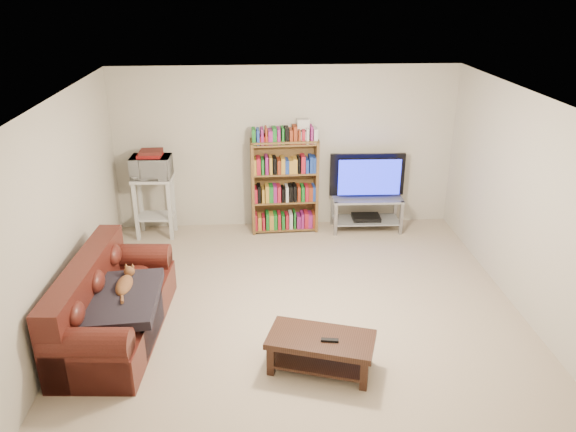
{
  "coord_description": "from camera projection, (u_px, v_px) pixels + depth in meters",
  "views": [
    {
      "loc": [
        -0.48,
        -5.49,
        3.48
      ],
      "look_at": [
        -0.1,
        0.4,
        1.0
      ],
      "focal_mm": 35.0,
      "sensor_mm": 36.0,
      "label": 1
    }
  ],
  "objects": [
    {
      "name": "floor",
      "position": [
        299.0,
        310.0,
        6.43
      ],
      "size": [
        5.0,
        5.0,
        0.0
      ],
      "primitive_type": "plane",
      "color": "#C6B193",
      "rests_on": "ground"
    },
    {
      "name": "ceiling",
      "position": [
        301.0,
        100.0,
        5.5
      ],
      "size": [
        5.0,
        5.0,
        0.0
      ],
      "primitive_type": "plane",
      "rotation": [
        3.14,
        0.0,
        0.0
      ],
      "color": "white",
      "rests_on": "ground"
    },
    {
      "name": "wall_back",
      "position": [
        286.0,
        148.0,
        8.26
      ],
      "size": [
        5.0,
        0.0,
        5.0
      ],
      "primitive_type": "plane",
      "rotation": [
        1.57,
        0.0,
        0.0
      ],
      "color": "beige",
      "rests_on": "ground"
    },
    {
      "name": "wall_front",
      "position": [
        331.0,
        359.0,
        3.66
      ],
      "size": [
        5.0,
        0.0,
        5.0
      ],
      "primitive_type": "plane",
      "rotation": [
        -1.57,
        0.0,
        0.0
      ],
      "color": "beige",
      "rests_on": "ground"
    },
    {
      "name": "wall_left",
      "position": [
        60.0,
        219.0,
        5.82
      ],
      "size": [
        0.0,
        5.0,
        5.0
      ],
      "primitive_type": "plane",
      "rotation": [
        1.57,
        0.0,
        1.57
      ],
      "color": "beige",
      "rests_on": "ground"
    },
    {
      "name": "wall_right",
      "position": [
        528.0,
        207.0,
        6.11
      ],
      "size": [
        0.0,
        5.0,
        5.0
      ],
      "primitive_type": "plane",
      "rotation": [
        1.57,
        0.0,
        -1.57
      ],
      "color": "beige",
      "rests_on": "ground"
    },
    {
      "name": "sofa",
      "position": [
        109.0,
        309.0,
        5.87
      ],
      "size": [
        0.98,
        2.02,
        0.84
      ],
      "rotation": [
        0.0,
        0.0,
        -0.07
      ],
      "color": "#4A1913",
      "rests_on": "floor"
    },
    {
      "name": "blanket",
      "position": [
        120.0,
        299.0,
        5.67
      ],
      "size": [
        0.77,
        0.99,
        0.18
      ],
      "primitive_type": "cube",
      "rotation": [
        0.05,
        -0.04,
        0.01
      ],
      "color": "black",
      "rests_on": "sofa"
    },
    {
      "name": "cat",
      "position": [
        124.0,
        285.0,
        5.81
      ],
      "size": [
        0.25,
        0.55,
        0.16
      ],
      "primitive_type": null,
      "rotation": [
        0.0,
        0.0,
        -0.07
      ],
      "color": "brown",
      "rests_on": "sofa"
    },
    {
      "name": "coffee_table",
      "position": [
        321.0,
        347.0,
        5.36
      ],
      "size": [
        1.11,
        0.79,
        0.37
      ],
      "rotation": [
        0.0,
        0.0,
        -0.31
      ],
      "color": "black",
      "rests_on": "floor"
    },
    {
      "name": "remote",
      "position": [
        330.0,
        340.0,
        5.25
      ],
      "size": [
        0.17,
        0.07,
        0.02
      ],
      "primitive_type": "cube",
      "rotation": [
        0.0,
        0.0,
        -0.16
      ],
      "color": "black",
      "rests_on": "coffee_table"
    },
    {
      "name": "tv_stand",
      "position": [
        367.0,
        208.0,
        8.38
      ],
      "size": [
        1.04,
        0.49,
        0.52
      ],
      "rotation": [
        0.0,
        0.0,
        -0.02
      ],
      "color": "#999EA3",
      "rests_on": "floor"
    },
    {
      "name": "television",
      "position": [
        368.0,
        177.0,
        8.19
      ],
      "size": [
        1.11,
        0.17,
        0.64
      ],
      "primitive_type": "imported",
      "rotation": [
        0.0,
        0.0,
        3.12
      ],
      "color": "black",
      "rests_on": "tv_stand"
    },
    {
      "name": "dvd_player",
      "position": [
        366.0,
        217.0,
        8.44
      ],
      "size": [
        0.42,
        0.3,
        0.06
      ],
      "primitive_type": "cube",
      "rotation": [
        0.0,
        0.0,
        -0.02
      ],
      "color": "black",
      "rests_on": "tv_stand"
    },
    {
      "name": "bookshelf",
      "position": [
        284.0,
        185.0,
        8.21
      ],
      "size": [
        0.98,
        0.34,
        1.4
      ],
      "rotation": [
        0.0,
        0.0,
        0.04
      ],
      "color": "brown",
      "rests_on": "floor"
    },
    {
      "name": "shelf_clutter",
      "position": [
        291.0,
        132.0,
        7.93
      ],
      "size": [
        0.72,
        0.24,
        0.28
      ],
      "rotation": [
        0.0,
        0.0,
        0.04
      ],
      "color": "silver",
      "rests_on": "bookshelf"
    },
    {
      "name": "microwave_stand",
      "position": [
        154.0,
        198.0,
        8.1
      ],
      "size": [
        0.58,
        0.43,
        0.9
      ],
      "rotation": [
        0.0,
        0.0,
        -0.04
      ],
      "color": "silver",
      "rests_on": "floor"
    },
    {
      "name": "microwave",
      "position": [
        151.0,
        167.0,
        7.91
      ],
      "size": [
        0.57,
        0.4,
        0.31
      ],
      "primitive_type": "imported",
      "rotation": [
        0.0,
        0.0,
        -0.04
      ],
      "color": "silver",
      "rests_on": "microwave_stand"
    },
    {
      "name": "game_boxes",
      "position": [
        150.0,
        155.0,
        7.84
      ],
      "size": [
        0.34,
        0.3,
        0.05
      ],
      "primitive_type": "cube",
      "rotation": [
        0.0,
        0.0,
        -0.04
      ],
      "color": "maroon",
      "rests_on": "microwave"
    }
  ]
}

